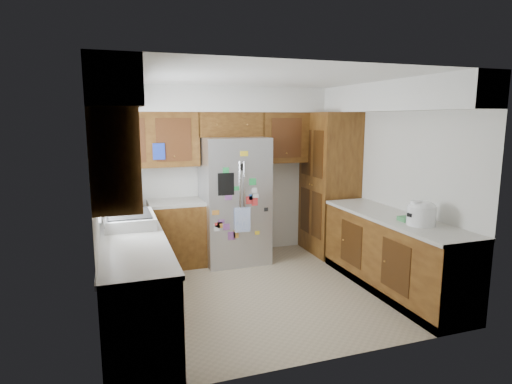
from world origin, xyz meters
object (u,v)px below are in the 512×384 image
at_px(fridge, 234,200).
at_px(paper_towel, 416,213).
at_px(rice_cooker, 421,212).
at_px(pantry, 329,184).

height_order(fridge, paper_towel, fridge).
height_order(fridge, rice_cooker, fridge).
bearing_deg(pantry, fridge, 177.94).
relative_size(pantry, fridge, 1.19).
bearing_deg(rice_cooker, pantry, 89.99).
distance_m(pantry, fridge, 1.51).
bearing_deg(paper_towel, fridge, 123.97).
bearing_deg(pantry, rice_cooker, -90.01).
relative_size(fridge, rice_cooker, 5.72).
bearing_deg(pantry, paper_towel, -92.00).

